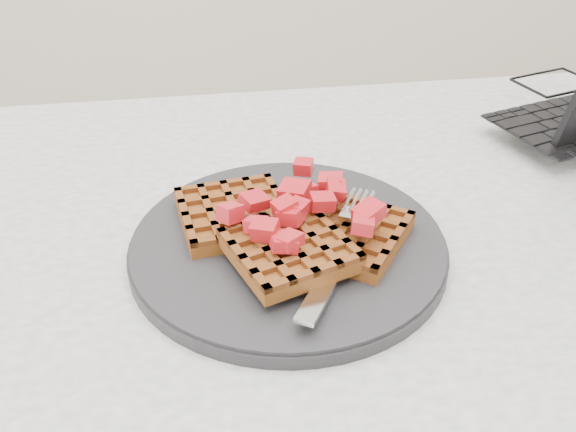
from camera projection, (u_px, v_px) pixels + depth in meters
The scene contains 5 objects.
table at pixel (411, 348), 0.64m from camera, with size 1.20×0.80×0.75m.
plate at pixel (288, 246), 0.58m from camera, with size 0.28×0.28×0.02m, color #242426.
waffles at pixel (289, 230), 0.56m from camera, with size 0.22×0.19×0.03m.
strawberry_pile at pixel (288, 202), 0.55m from camera, with size 0.15×0.15×0.02m, color #A9000B, non-canonical shape.
fork at pixel (341, 253), 0.54m from camera, with size 0.02×0.18×0.02m, color silver, non-canonical shape.
Camera 1 is at (-0.19, -0.43, 1.10)m, focal length 40.00 mm.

